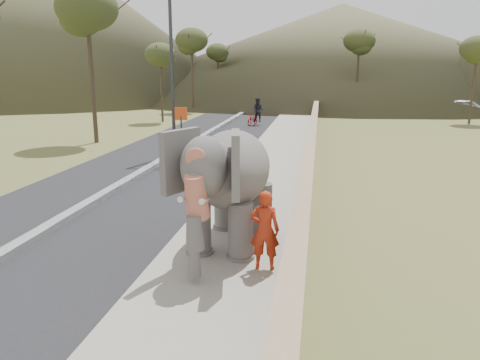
# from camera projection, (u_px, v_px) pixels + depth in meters

# --- Properties ---
(ground) EXTENTS (160.00, 160.00, 0.00)m
(ground) POSITION_uv_depth(u_px,v_px,m) (230.00, 251.00, 11.10)
(ground) COLOR olive
(ground) RESTS_ON ground
(road) EXTENTS (7.00, 120.00, 0.03)m
(road) POSITION_uv_depth(u_px,v_px,m) (164.00, 162.00, 21.49)
(road) COLOR black
(road) RESTS_ON ground
(median) EXTENTS (0.35, 120.00, 0.22)m
(median) POSITION_uv_depth(u_px,v_px,m) (164.00, 160.00, 21.47)
(median) COLOR black
(median) RESTS_ON ground
(walkway) EXTENTS (3.00, 120.00, 0.15)m
(walkway) POSITION_uv_depth(u_px,v_px,m) (272.00, 164.00, 20.67)
(walkway) COLOR #9E9687
(walkway) RESTS_ON ground
(parapet) EXTENTS (0.30, 120.00, 1.10)m
(parapet) POSITION_uv_depth(u_px,v_px,m) (310.00, 155.00, 20.29)
(parapet) COLOR tan
(parapet) RESTS_ON ground
(lamppost) EXTENTS (1.76, 0.36, 8.00)m
(lamppost) POSITION_uv_depth(u_px,v_px,m) (178.00, 53.00, 21.87)
(lamppost) COLOR #2E2F34
(lamppost) RESTS_ON ground
(signboard) EXTENTS (0.60, 0.08, 2.40)m
(signboard) POSITION_uv_depth(u_px,v_px,m) (181.00, 123.00, 22.21)
(signboard) COLOR #2D2D33
(signboard) RESTS_ON ground
(distant_car) EXTENTS (4.44, 2.34, 1.44)m
(distant_car) POSITION_uv_depth(u_px,v_px,m) (467.00, 107.00, 41.89)
(distant_car) COLOR silver
(distant_car) RESTS_ON ground
(hill_left) EXTENTS (60.00, 60.00, 22.00)m
(hill_left) POSITION_uv_depth(u_px,v_px,m) (42.00, 18.00, 67.36)
(hill_left) COLOR brown
(hill_left) RESTS_ON ground
(hill_far) EXTENTS (80.00, 80.00, 14.00)m
(hill_far) POSITION_uv_depth(u_px,v_px,m) (341.00, 49.00, 75.70)
(hill_far) COLOR brown
(hill_far) RESTS_ON ground
(elephant_and_man) EXTENTS (2.50, 4.15, 2.84)m
(elephant_and_man) POSITION_uv_depth(u_px,v_px,m) (232.00, 185.00, 10.96)
(elephant_and_man) COLOR slate
(elephant_and_man) RESTS_ON ground
(motorcyclist) EXTENTS (1.43, 1.95, 2.03)m
(motorcyclist) POSITION_uv_depth(u_px,v_px,m) (255.00, 115.00, 34.56)
(motorcyclist) COLOR maroon
(motorcyclist) RESTS_ON ground
(trees) EXTENTS (47.41, 43.83, 8.82)m
(trees) POSITION_uv_depth(u_px,v_px,m) (338.00, 73.00, 36.71)
(trees) COLOR #473828
(trees) RESTS_ON ground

